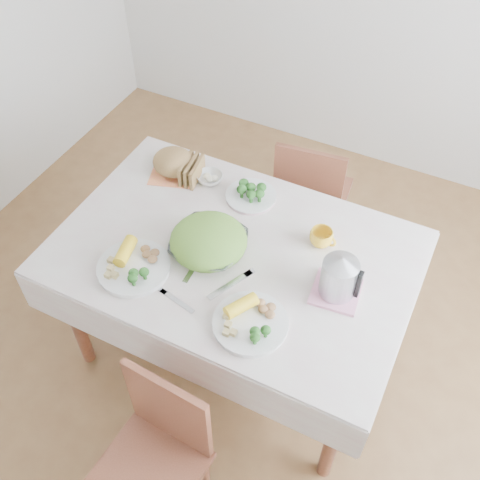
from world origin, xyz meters
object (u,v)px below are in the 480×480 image
at_px(salad_bowl, 209,245).
at_px(dining_table, 234,304).
at_px(dinner_plate_left, 134,268).
at_px(chair_far, 313,186).
at_px(chair_near, 146,465).
at_px(electric_kettle, 340,274).
at_px(dinner_plate_right, 250,324).
at_px(yellow_mug, 321,238).

bearing_deg(salad_bowl, dining_table, 27.67).
xyz_separation_m(salad_bowl, dinner_plate_left, (-0.23, -0.22, -0.03)).
distance_m(chair_far, salad_bowl, 0.96).
height_order(chair_near, electric_kettle, electric_kettle).
xyz_separation_m(chair_near, electric_kettle, (0.39, 0.83, 0.42)).
xyz_separation_m(dining_table, dinner_plate_right, (0.22, -0.30, 0.40)).
distance_m(salad_bowl, yellow_mug, 0.47).
distance_m(dinner_plate_left, dinner_plate_right, 0.54).
distance_m(chair_near, yellow_mug, 1.12).
relative_size(dining_table, chair_far, 1.67).
bearing_deg(electric_kettle, salad_bowl, 163.21).
relative_size(dining_table, dinner_plate_right, 4.84).
height_order(dining_table, dinner_plate_left, dinner_plate_left).
bearing_deg(chair_near, dinner_plate_left, 127.64).
relative_size(chair_far, dinner_plate_left, 2.78).
bearing_deg(yellow_mug, salad_bowl, -148.51).
xyz_separation_m(dining_table, salad_bowl, (-0.09, -0.05, 0.42)).
relative_size(yellow_mug, electric_kettle, 0.51).
bearing_deg(chair_near, yellow_mug, 80.41).
bearing_deg(dinner_plate_right, electric_kettle, 50.68).
bearing_deg(dinner_plate_right, chair_far, 98.19).
bearing_deg(dinner_plate_right, dinner_plate_left, 176.79).
distance_m(chair_near, chair_far, 1.68).
relative_size(chair_far, electric_kettle, 4.24).
bearing_deg(dinner_plate_left, yellow_mug, 36.84).
relative_size(dinner_plate_left, dinner_plate_right, 1.04).
relative_size(dining_table, electric_kettle, 7.10).
relative_size(dining_table, chair_near, 1.71).
bearing_deg(chair_far, electric_kettle, 108.59).
height_order(dinner_plate_right, yellow_mug, yellow_mug).
relative_size(chair_near, dinner_plate_left, 2.72).
height_order(chair_far, salad_bowl, chair_far).
bearing_deg(chair_far, salad_bowl, 73.92).
distance_m(chair_near, dinner_plate_left, 0.75).
height_order(salad_bowl, dinner_plate_left, salad_bowl).
bearing_deg(salad_bowl, chair_near, -78.77).
bearing_deg(chair_far, dinner_plate_right, 91.76).
xyz_separation_m(dinner_plate_left, dinner_plate_right, (0.54, -0.03, 0.00)).
bearing_deg(dinner_plate_right, yellow_mug, 80.07).
bearing_deg(electric_kettle, yellow_mug, 104.28).
xyz_separation_m(chair_far, electric_kettle, (0.40, -0.86, 0.42)).
distance_m(dining_table, electric_kettle, 0.69).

